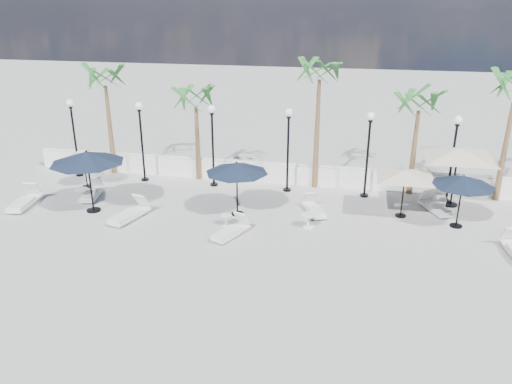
% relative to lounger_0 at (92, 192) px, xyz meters
% --- Properties ---
extents(ground, '(100.00, 100.00, 0.00)m').
position_rel_lounger_0_xyz_m(ground, '(8.40, -3.94, -0.23)').
color(ground, '#A1A19C').
rests_on(ground, ground).
extents(balustrade, '(26.00, 0.30, 1.01)m').
position_rel_lounger_0_xyz_m(balustrade, '(8.40, 3.56, 0.24)').
color(balustrade, white).
rests_on(balustrade, ground).
extents(lamppost_0, '(0.36, 0.36, 3.84)m').
position_rel_lounger_0_xyz_m(lamppost_0, '(-2.10, 2.56, 2.26)').
color(lamppost_0, black).
rests_on(lamppost_0, ground).
extents(lamppost_1, '(0.36, 0.36, 3.84)m').
position_rel_lounger_0_xyz_m(lamppost_1, '(1.40, 2.56, 2.26)').
color(lamppost_1, black).
rests_on(lamppost_1, ground).
extents(lamppost_2, '(0.36, 0.36, 3.84)m').
position_rel_lounger_0_xyz_m(lamppost_2, '(4.90, 2.56, 2.26)').
color(lamppost_2, black).
rests_on(lamppost_2, ground).
extents(lamppost_3, '(0.36, 0.36, 3.84)m').
position_rel_lounger_0_xyz_m(lamppost_3, '(8.40, 2.56, 2.26)').
color(lamppost_3, black).
rests_on(lamppost_3, ground).
extents(lamppost_4, '(0.36, 0.36, 3.84)m').
position_rel_lounger_0_xyz_m(lamppost_4, '(11.90, 2.56, 2.26)').
color(lamppost_4, black).
rests_on(lamppost_4, ground).
extents(lamppost_5, '(0.36, 0.36, 3.84)m').
position_rel_lounger_0_xyz_m(lamppost_5, '(15.40, 2.56, 2.26)').
color(lamppost_5, black).
rests_on(lamppost_5, ground).
extents(palm_0, '(2.60, 2.60, 5.50)m').
position_rel_lounger_0_xyz_m(palm_0, '(-0.60, 3.36, 4.30)').
color(palm_0, brown).
rests_on(palm_0, ground).
extents(palm_1, '(2.60, 2.60, 4.70)m').
position_rel_lounger_0_xyz_m(palm_1, '(3.90, 3.36, 3.52)').
color(palm_1, brown).
rests_on(palm_1, ground).
extents(palm_2, '(2.60, 2.60, 6.10)m').
position_rel_lounger_0_xyz_m(palm_2, '(9.60, 3.36, 4.89)').
color(palm_2, brown).
rests_on(palm_2, ground).
extents(palm_3, '(2.60, 2.60, 4.90)m').
position_rel_lounger_0_xyz_m(palm_3, '(13.90, 3.36, 3.72)').
color(palm_3, brown).
rests_on(palm_3, ground).
extents(lounger_0, '(0.96, 1.91, 0.69)m').
position_rel_lounger_0_xyz_m(lounger_0, '(0.00, 0.00, 0.00)').
color(lounger_0, beige).
rests_on(lounger_0, ground).
extents(lounger_1, '(0.93, 2.10, 0.76)m').
position_rel_lounger_0_xyz_m(lounger_1, '(-2.30, -1.54, 0.02)').
color(lounger_1, beige).
rests_on(lounger_1, ground).
extents(lounger_2, '(1.02, 1.70, 0.61)m').
position_rel_lounger_0_xyz_m(lounger_2, '(-1.07, 2.27, -0.03)').
color(lounger_2, beige).
rests_on(lounger_2, ground).
extents(lounger_3, '(1.16, 2.10, 0.75)m').
position_rel_lounger_0_xyz_m(lounger_3, '(2.66, -1.87, 0.02)').
color(lounger_3, beige).
rests_on(lounger_3, ground).
extents(lounger_4, '(1.20, 1.79, 0.64)m').
position_rel_lounger_0_xyz_m(lounger_4, '(9.86, 0.22, -0.02)').
color(lounger_4, beige).
rests_on(lounger_4, ground).
extents(lounger_5, '(1.23, 1.87, 0.67)m').
position_rel_lounger_0_xyz_m(lounger_5, '(7.03, -2.52, -0.01)').
color(lounger_5, beige).
rests_on(lounger_5, ground).
extents(lounger_6, '(0.89, 1.77, 0.64)m').
position_rel_lounger_0_xyz_m(lounger_6, '(15.07, 2.25, -0.02)').
color(lounger_6, beige).
rests_on(lounger_6, ground).
extents(lounger_8, '(1.25, 1.86, 0.67)m').
position_rel_lounger_0_xyz_m(lounger_8, '(14.78, 1.42, -0.01)').
color(lounger_8, beige).
rests_on(lounger_8, ground).
extents(side_table_0, '(0.56, 0.56, 0.54)m').
position_rel_lounger_0_xyz_m(side_table_0, '(-0.24, -0.43, 0.10)').
color(side_table_0, beige).
rests_on(side_table_0, ground).
extents(side_table_1, '(0.46, 0.46, 0.45)m').
position_rel_lounger_0_xyz_m(side_table_1, '(6.61, -1.67, 0.04)').
color(side_table_1, beige).
rests_on(side_table_1, ground).
extents(side_table_2, '(0.57, 0.57, 0.55)m').
position_rel_lounger_0_xyz_m(side_table_2, '(9.79, -1.20, 0.10)').
color(side_table_2, beige).
rests_on(side_table_2, ground).
extents(parasol_navy_left, '(3.00, 3.00, 2.64)m').
position_rel_lounger_0_xyz_m(parasol_navy_left, '(0.80, -1.38, 2.10)').
color(parasol_navy_left, black).
rests_on(parasol_navy_left, ground).
extents(parasol_navy_mid, '(2.55, 2.55, 2.29)m').
position_rel_lounger_0_xyz_m(parasol_navy_mid, '(6.78, -0.52, 1.78)').
color(parasol_navy_mid, black).
rests_on(parasol_navy_mid, ground).
extents(parasol_navy_right, '(2.39, 2.39, 2.14)m').
position_rel_lounger_0_xyz_m(parasol_navy_right, '(15.42, 0.06, 1.65)').
color(parasol_navy_right, black).
rests_on(parasol_navy_right, ground).
extents(parasol_cream_sq_a, '(4.36, 4.36, 2.14)m').
position_rel_lounger_0_xyz_m(parasol_cream_sq_a, '(13.36, 0.63, 1.75)').
color(parasol_cream_sq_a, black).
rests_on(parasol_cream_sq_a, ground).
extents(parasol_cream_sq_b, '(5.50, 5.50, 2.76)m').
position_rel_lounger_0_xyz_m(parasol_cream_sq_b, '(15.54, 2.26, 2.32)').
color(parasol_cream_sq_b, black).
rests_on(parasol_cream_sq_b, ground).
extents(parasol_cream_small, '(1.58, 1.58, 1.94)m').
position_rel_lounger_0_xyz_m(parasol_cream_small, '(-0.88, 1.12, 1.43)').
color(parasol_cream_small, black).
rests_on(parasol_cream_small, ground).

